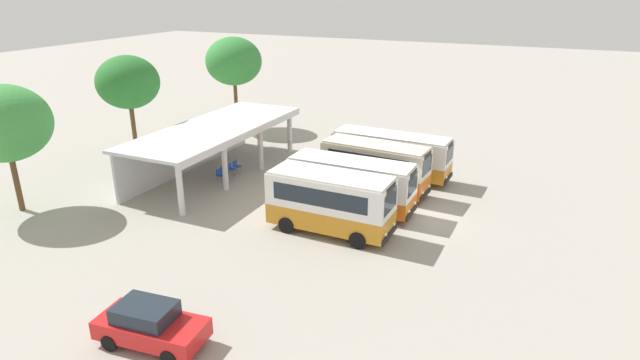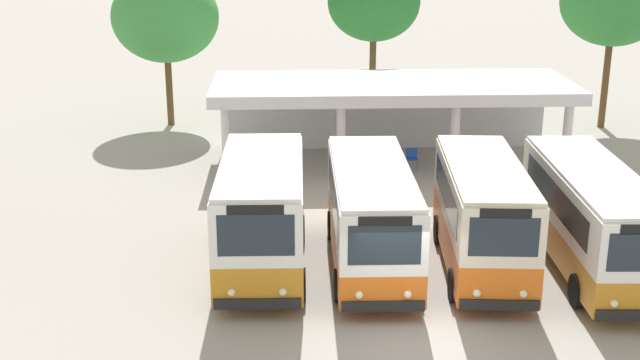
# 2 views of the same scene
# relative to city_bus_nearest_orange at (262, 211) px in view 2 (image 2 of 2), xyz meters

# --- Properties ---
(ground_plane) EXTENTS (180.00, 180.00, 0.00)m
(ground_plane) POSITION_rel_city_bus_nearest_orange_xyz_m (3.64, -4.12, -1.80)
(ground_plane) COLOR #A39E93
(city_bus_nearest_orange) EXTENTS (2.54, 6.67, 3.26)m
(city_bus_nearest_orange) POSITION_rel_city_bus_nearest_orange_xyz_m (0.00, 0.00, 0.00)
(city_bus_nearest_orange) COLOR black
(city_bus_nearest_orange) RESTS_ON ground
(city_bus_second_in_row) EXTENTS (2.39, 7.37, 3.03)m
(city_bus_second_in_row) POSITION_rel_city_bus_nearest_orange_xyz_m (3.15, 0.08, -0.12)
(city_bus_second_in_row) COLOR black
(city_bus_second_in_row) RESTS_ON ground
(city_bus_middle_cream) EXTENTS (2.60, 6.84, 3.20)m
(city_bus_middle_cream) POSITION_rel_city_bus_nearest_orange_xyz_m (6.29, -0.28, -0.03)
(city_bus_middle_cream) COLOR black
(city_bus_middle_cream) RESTS_ON ground
(city_bus_fourth_amber) EXTENTS (2.50, 8.08, 3.00)m
(city_bus_fourth_amber) POSITION_rel_city_bus_nearest_orange_xyz_m (9.44, -0.32, -0.13)
(city_bus_fourth_amber) COLOR black
(city_bus_fourth_amber) RESTS_ON ground
(terminal_canopy) EXTENTS (14.48, 5.37, 3.40)m
(terminal_canopy) POSITION_rel_city_bus_nearest_orange_xyz_m (5.02, 11.27, 0.82)
(terminal_canopy) COLOR silver
(terminal_canopy) RESTS_ON ground
(waiting_chair_end_by_column) EXTENTS (0.45, 0.45, 0.86)m
(waiting_chair_end_by_column) POSITION_rel_city_bus_nearest_orange_xyz_m (3.79, 9.66, -1.28)
(waiting_chair_end_by_column) COLOR slate
(waiting_chair_end_by_column) RESTS_ON ground
(waiting_chair_second_from_end) EXTENTS (0.45, 0.45, 0.86)m
(waiting_chair_second_from_end) POSITION_rel_city_bus_nearest_orange_xyz_m (4.45, 9.77, -1.28)
(waiting_chair_second_from_end) COLOR slate
(waiting_chair_second_from_end) RESTS_ON ground
(waiting_chair_middle_seat) EXTENTS (0.45, 0.45, 0.86)m
(waiting_chair_middle_seat) POSITION_rel_city_bus_nearest_orange_xyz_m (5.11, 9.69, -1.28)
(waiting_chair_middle_seat) COLOR slate
(waiting_chair_middle_seat) RESTS_ON ground
(waiting_chair_fourth_seat) EXTENTS (0.45, 0.45, 0.86)m
(waiting_chair_fourth_seat) POSITION_rel_city_bus_nearest_orange_xyz_m (5.77, 9.67, -1.28)
(waiting_chair_fourth_seat) COLOR slate
(waiting_chair_fourth_seat) RESTS_ON ground
(roadside_tree_behind_canopy) EXTENTS (4.41, 4.41, 7.70)m
(roadside_tree_behind_canopy) POSITION_rel_city_bus_nearest_orange_xyz_m (4.95, 17.82, 4.00)
(roadside_tree_behind_canopy) COLOR brown
(roadside_tree_behind_canopy) RESTS_ON ground
(roadside_tree_east_of_canopy) EXTENTS (4.88, 4.88, 8.06)m
(roadside_tree_east_of_canopy) POSITION_rel_city_bus_nearest_orange_xyz_m (15.88, 16.16, 4.16)
(roadside_tree_east_of_canopy) COLOR brown
(roadside_tree_east_of_canopy) RESTS_ON ground
(roadside_tree_west_of_canopy) EXTENTS (5.02, 5.02, 7.34)m
(roadside_tree_west_of_canopy) POSITION_rel_city_bus_nearest_orange_xyz_m (-4.89, 17.48, 3.39)
(roadside_tree_west_of_canopy) COLOR brown
(roadside_tree_west_of_canopy) RESTS_ON ground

